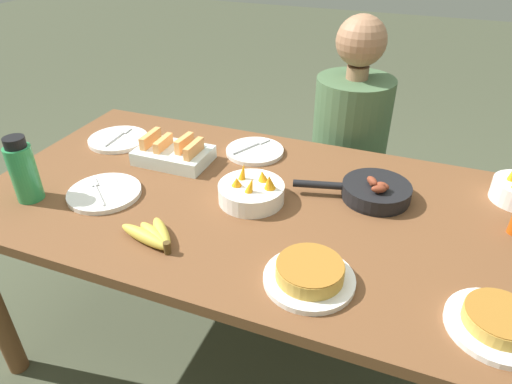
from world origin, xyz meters
TOP-DOWN VIEW (x-y plane):
  - ground_plane at (0.00, 0.00)m, footprint 14.00×14.00m
  - dining_table at (0.00, 0.00)m, footprint 1.78×0.94m
  - banana_bunch at (-0.19, -0.30)m, footprint 0.19×0.14m
  - melon_tray at (-0.37, 0.13)m, footprint 0.26×0.17m
  - skillet at (0.35, 0.14)m, footprint 0.37×0.22m
  - frittata_plate_center at (0.26, -0.30)m, footprint 0.23×0.23m
  - frittata_plate_side at (0.69, -0.29)m, footprint 0.22×0.22m
  - empty_plate_near_front at (-0.47, -0.15)m, footprint 0.23×0.23m
  - empty_plate_far_left at (-0.12, 0.30)m, footprint 0.22×0.22m
  - empty_plate_far_right at (-0.66, 0.20)m, footprint 0.23×0.23m
  - fruit_bowl_citrus at (-0.01, -0.01)m, footprint 0.21×0.21m
  - water_bottle at (-0.68, -0.25)m, footprint 0.08×0.08m
  - person_figure at (0.17, 0.68)m, footprint 0.35×0.35m

SIDE VIEW (x-z plane):
  - ground_plane at x=0.00m, z-range 0.00..0.00m
  - person_figure at x=0.17m, z-range -0.10..1.08m
  - dining_table at x=0.00m, z-range 0.28..1.00m
  - empty_plate_far_right at x=-0.66m, z-range 0.72..0.74m
  - empty_plate_near_front at x=-0.47m, z-range 0.72..0.74m
  - empty_plate_far_left at x=-0.12m, z-range 0.72..0.74m
  - banana_bunch at x=-0.19m, z-range 0.72..0.76m
  - frittata_plate_side at x=0.69m, z-range 0.72..0.77m
  - frittata_plate_center at x=0.26m, z-range 0.72..0.78m
  - skillet at x=0.35m, z-range 0.71..0.79m
  - melon_tray at x=-0.37m, z-range 0.71..0.81m
  - fruit_bowl_citrus at x=-0.01m, z-range 0.70..0.81m
  - water_bottle at x=-0.68m, z-range 0.72..0.93m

